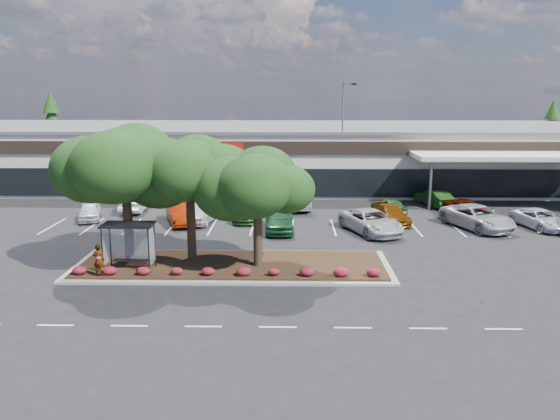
{
  "coord_description": "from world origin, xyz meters",
  "views": [
    {
      "loc": [
        1.33,
        -25.69,
        9.88
      ],
      "look_at": [
        0.66,
        7.59,
        2.6
      ],
      "focal_mm": 35.0,
      "sensor_mm": 36.0,
      "label": 1
    }
  ],
  "objects_px": {
    "survey_stake": "(482,306)",
    "car_0": "(90,211)",
    "light_pole": "(343,148)",
    "car_1": "(180,213)"
  },
  "relations": [
    {
      "from": "survey_stake",
      "to": "car_0",
      "type": "height_order",
      "value": "car_0"
    },
    {
      "from": "survey_stake",
      "to": "car_0",
      "type": "relative_size",
      "value": 0.25
    },
    {
      "from": "light_pole",
      "to": "car_0",
      "type": "distance_m",
      "value": 22.81
    },
    {
      "from": "light_pole",
      "to": "survey_stake",
      "type": "bearing_deg",
      "value": -82.61
    },
    {
      "from": "car_0",
      "to": "light_pole",
      "type": "bearing_deg",
      "value": 7.69
    },
    {
      "from": "car_1",
      "to": "car_0",
      "type": "bearing_deg",
      "value": 152.09
    },
    {
      "from": "light_pole",
      "to": "car_1",
      "type": "height_order",
      "value": "light_pole"
    },
    {
      "from": "survey_stake",
      "to": "car_0",
      "type": "xyz_separation_m",
      "value": [
        -24.12,
        18.72,
        0.03
      ]
    },
    {
      "from": "light_pole",
      "to": "car_1",
      "type": "relative_size",
      "value": 2.22
    },
    {
      "from": "light_pole",
      "to": "survey_stake",
      "type": "relative_size",
      "value": 10.53
    }
  ]
}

